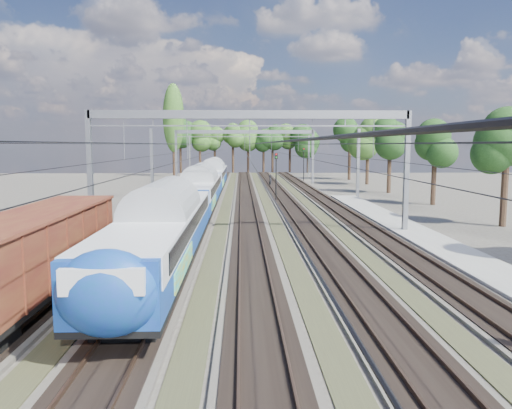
{
  "coord_description": "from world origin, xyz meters",
  "views": [
    {
      "loc": [
        -0.63,
        -6.19,
        6.55
      ],
      "look_at": [
        0.3,
        25.02,
        2.8
      ],
      "focal_mm": 35.0,
      "sensor_mm": 36.0,
      "label": 1
    }
  ],
  "objects_px": {
    "freight_boxcar": "(33,253)",
    "signal_far": "(304,160)",
    "emu_train": "(200,186)",
    "worker": "(270,181)",
    "signal_near": "(276,171)"
  },
  "relations": [
    {
      "from": "freight_boxcar",
      "to": "signal_far",
      "type": "xyz_separation_m",
      "value": [
        19.73,
        70.45,
        1.53
      ]
    },
    {
      "from": "emu_train",
      "to": "worker",
      "type": "relative_size",
      "value": 36.9
    },
    {
      "from": "signal_near",
      "to": "signal_far",
      "type": "bearing_deg",
      "value": 69.43
    },
    {
      "from": "emu_train",
      "to": "worker",
      "type": "distance_m",
      "value": 32.52
    },
    {
      "from": "emu_train",
      "to": "worker",
      "type": "bearing_deg",
      "value": 74.93
    },
    {
      "from": "emu_train",
      "to": "freight_boxcar",
      "type": "xyz_separation_m",
      "value": [
        -4.5,
        -26.67,
        -0.49
      ]
    },
    {
      "from": "emu_train",
      "to": "freight_boxcar",
      "type": "relative_size",
      "value": 4.7
    },
    {
      "from": "signal_far",
      "to": "freight_boxcar",
      "type": "bearing_deg",
      "value": -99.08
    },
    {
      "from": "emu_train",
      "to": "signal_near",
      "type": "relative_size",
      "value": 11.95
    },
    {
      "from": "freight_boxcar",
      "to": "signal_far",
      "type": "height_order",
      "value": "signal_far"
    },
    {
      "from": "freight_boxcar",
      "to": "signal_near",
      "type": "bearing_deg",
      "value": 71.66
    },
    {
      "from": "emu_train",
      "to": "signal_near",
      "type": "height_order",
      "value": "signal_near"
    },
    {
      "from": "emu_train",
      "to": "freight_boxcar",
      "type": "distance_m",
      "value": 27.05
    },
    {
      "from": "emu_train",
      "to": "signal_far",
      "type": "relative_size",
      "value": 11.25
    },
    {
      "from": "worker",
      "to": "signal_far",
      "type": "distance_m",
      "value": 14.44
    }
  ]
}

